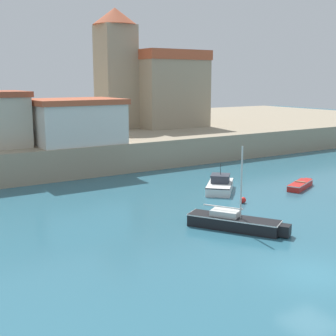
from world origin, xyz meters
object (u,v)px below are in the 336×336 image
at_px(church, 146,84).
at_px(harbor_shed_near_wharf, 76,121).
at_px(motorboat_white_2, 220,185).
at_px(sailboat_black_4, 235,222).
at_px(dinghy_red_0, 300,185).
at_px(mooring_buoy, 243,200).

height_order(church, harbor_shed_near_wharf, church).
bearing_deg(motorboat_white_2, sailboat_black_4, -123.89).
bearing_deg(sailboat_black_4, church, 68.15).
xyz_separation_m(dinghy_red_0, harbor_shed_near_wharf, (-12.86, 16.29, 4.66)).
xyz_separation_m(mooring_buoy, church, (9.12, 29.58, 7.92)).
distance_m(motorboat_white_2, church, 28.05).
bearing_deg(motorboat_white_2, dinghy_red_0, -24.71).
height_order(motorboat_white_2, harbor_shed_near_wharf, harbor_shed_near_wharf).
bearing_deg(sailboat_black_4, dinghy_red_0, 24.46).
distance_m(dinghy_red_0, church, 29.70).
distance_m(dinghy_red_0, motorboat_white_2, 6.78).
xyz_separation_m(sailboat_black_4, mooring_buoy, (4.45, 4.27, -0.24)).
distance_m(dinghy_red_0, sailboat_black_4, 12.76).
distance_m(sailboat_black_4, harbor_shed_near_wharf, 22.07).
xyz_separation_m(motorboat_white_2, sailboat_black_4, (-5.45, -8.12, -0.03)).
height_order(sailboat_black_4, mooring_buoy, sailboat_black_4).
distance_m(sailboat_black_4, mooring_buoy, 6.17).
bearing_deg(church, sailboat_black_4, -111.85).
distance_m(motorboat_white_2, mooring_buoy, 3.98).
bearing_deg(sailboat_black_4, motorboat_white_2, 56.11).
bearing_deg(mooring_buoy, dinghy_red_0, 8.03).
height_order(sailboat_black_4, church, church).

